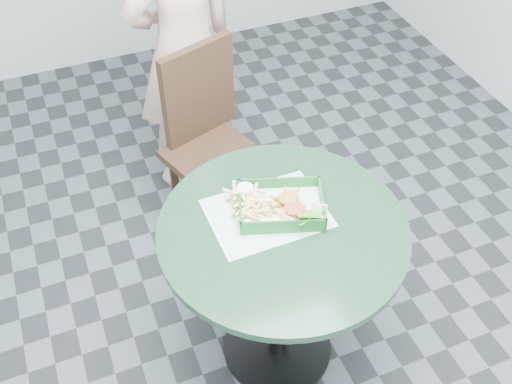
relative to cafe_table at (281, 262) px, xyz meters
name	(u,v)px	position (x,y,z in m)	size (l,w,h in m)	color
floor	(277,347)	(0.00, 0.00, -0.58)	(4.00, 5.00, 0.02)	#303335
cafe_table	(281,262)	(0.00, 0.00, 0.00)	(0.85, 0.85, 0.75)	black
dining_chair	(207,133)	(0.01, 0.85, -0.05)	(0.38, 0.38, 0.93)	#462A17
diner_person	(184,39)	(0.02, 1.17, 0.25)	(0.61, 0.40, 1.67)	beige
placemat	(267,217)	(-0.03, 0.08, 0.17)	(0.39, 0.30, 0.00)	#ADD5CF
food_basket	(281,212)	(0.02, 0.07, 0.19)	(0.29, 0.21, 0.06)	#165B21
crab_sandwich	(287,203)	(0.05, 0.07, 0.22)	(0.11, 0.11, 0.07)	#EBB853
fries_pile	(251,213)	(-0.08, 0.08, 0.21)	(0.12, 0.13, 0.05)	#DCB970
sauce_ramekin	(242,203)	(-0.10, 0.13, 0.22)	(0.06, 0.06, 0.03)	silver
garnish_cup	(301,213)	(0.07, 0.02, 0.21)	(0.12, 0.11, 0.05)	white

